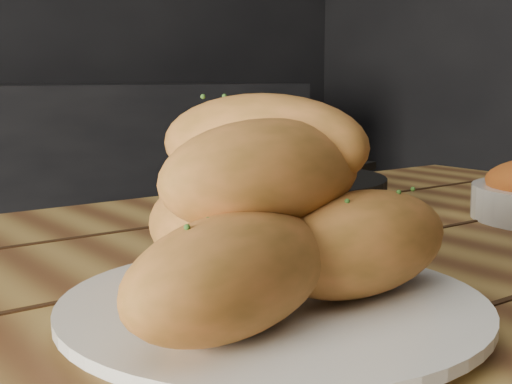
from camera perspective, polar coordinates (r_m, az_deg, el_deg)
name	(u,v)px	position (r m, az deg, el deg)	size (l,w,h in m)	color
plate	(273,311)	(0.50, 1.40, -9.47)	(0.30, 0.30, 0.02)	white
bread_rolls	(269,213)	(0.48, 1.03, -1.72)	(0.29, 0.24, 0.14)	#C57236
skillet	(278,193)	(0.90, 1.80, -0.09)	(0.40, 0.27, 0.05)	black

